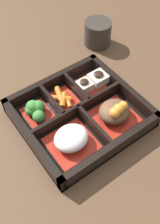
% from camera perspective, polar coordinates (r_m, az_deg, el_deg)
% --- Properties ---
extents(ground_plane, '(3.00, 3.00, 0.00)m').
position_cam_1_polar(ground_plane, '(0.60, 0.00, -1.44)').
color(ground_plane, '#4C3523').
extents(bento_base, '(0.26, 0.24, 0.01)m').
position_cam_1_polar(bento_base, '(0.60, 0.00, -1.16)').
color(bento_base, black).
rests_on(bento_base, ground_plane).
extents(bento_rim, '(0.26, 0.24, 0.04)m').
position_cam_1_polar(bento_rim, '(0.59, -0.20, -0.02)').
color(bento_rim, black).
rests_on(bento_rim, ground_plane).
extents(bowl_stew, '(0.10, 0.09, 0.06)m').
position_cam_1_polar(bowl_stew, '(0.58, 7.56, -0.06)').
color(bowl_stew, maroon).
rests_on(bowl_stew, bento_base).
extents(bowl_rice, '(0.10, 0.09, 0.04)m').
position_cam_1_polar(bowl_rice, '(0.54, -1.93, -5.93)').
color(bowl_rice, maroon).
rests_on(bowl_rice, bento_base).
extents(bowl_tofu, '(0.08, 0.08, 0.04)m').
position_cam_1_polar(bowl_tofu, '(0.64, 2.56, 6.38)').
color(bowl_tofu, maroon).
rests_on(bowl_tofu, bento_base).
extents(bowl_carrots, '(0.05, 0.08, 0.02)m').
position_cam_1_polar(bowl_carrots, '(0.62, -3.63, 2.86)').
color(bowl_carrots, maroon).
rests_on(bowl_carrots, bento_base).
extents(bowl_greens, '(0.06, 0.08, 0.04)m').
position_cam_1_polar(bowl_greens, '(0.59, -9.59, 0.32)').
color(bowl_greens, maroon).
rests_on(bowl_greens, bento_base).
extents(tea_cup, '(0.08, 0.08, 0.07)m').
position_cam_1_polar(tea_cup, '(0.77, 3.86, 16.85)').
color(tea_cup, '#2D2823').
rests_on(tea_cup, ground_plane).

